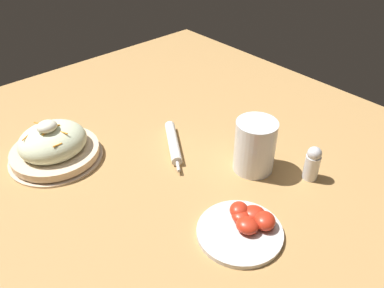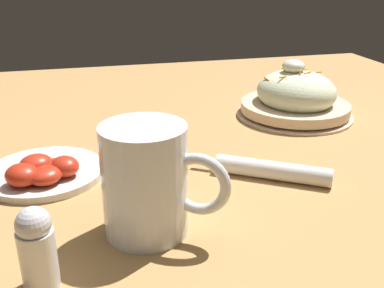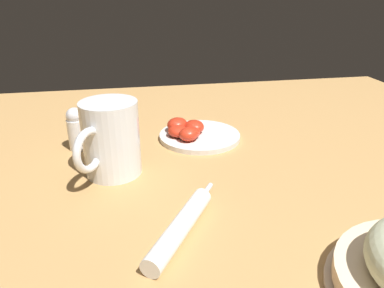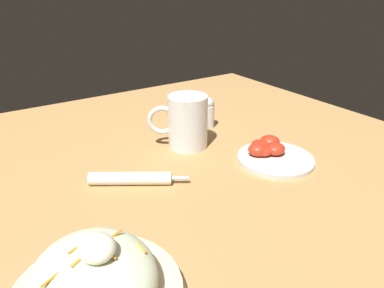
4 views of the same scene
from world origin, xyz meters
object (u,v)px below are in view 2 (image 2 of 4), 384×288
object	(u,v)px
beer_mug	(147,185)
salt_shaker	(37,248)
tomato_plate	(44,171)
napkin_roll	(271,170)
salad_plate	(295,98)

from	to	relation	value
beer_mug	salt_shaker	world-z (taller)	beer_mug
salt_shaker	tomato_plate	bearing A→B (deg)	-178.00
beer_mug	tomato_plate	bearing A→B (deg)	-143.38
beer_mug	napkin_roll	world-z (taller)	beer_mug
beer_mug	napkin_roll	distance (m)	0.22
salad_plate	beer_mug	xyz separation A→B (m)	(0.34, -0.36, 0.02)
beer_mug	napkin_roll	size ratio (longest dim) A/B	0.76
salad_plate	napkin_roll	world-z (taller)	salad_plate
beer_mug	napkin_roll	xyz separation A→B (m)	(-0.09, 0.20, -0.05)
salad_plate	salt_shaker	size ratio (longest dim) A/B	2.65
salad_plate	tomato_plate	world-z (taller)	salad_plate
beer_mug	salt_shaker	xyz separation A→B (m)	(0.07, -0.12, -0.02)
salad_plate	tomato_plate	bearing A→B (deg)	-70.12
salad_plate	tomato_plate	xyz separation A→B (m)	(0.17, -0.48, -0.02)
salad_plate	salt_shaker	bearing A→B (deg)	-48.78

